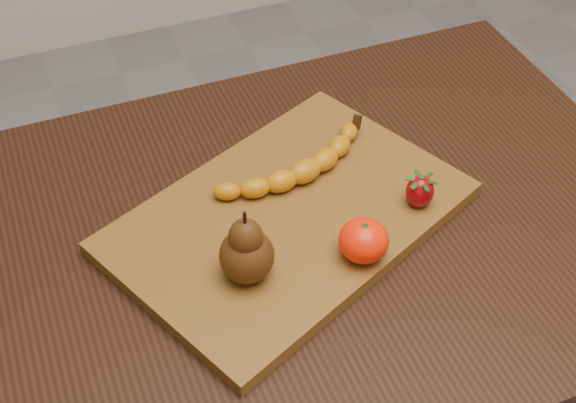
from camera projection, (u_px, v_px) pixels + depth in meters
name	position (u px, v px, depth m)	size (l,w,h in m)	color
table	(300.00, 274.00, 1.13)	(1.00, 0.70, 0.76)	black
cutting_board	(288.00, 218.00, 1.06)	(0.45, 0.30, 0.02)	brown
banana	(305.00, 171.00, 1.08)	(0.21, 0.05, 0.03)	#BF7908
pear	(246.00, 245.00, 0.94)	(0.07, 0.07, 0.10)	#43240A
mandarin	(364.00, 241.00, 0.98)	(0.06, 0.06, 0.05)	#FE2202
strawberry	(420.00, 191.00, 1.05)	(0.04, 0.04, 0.05)	#8F030A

